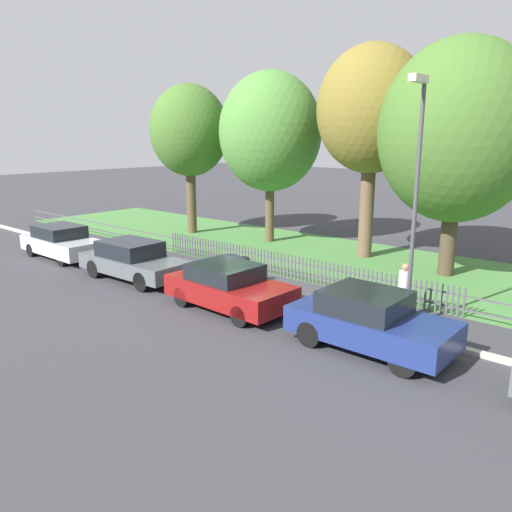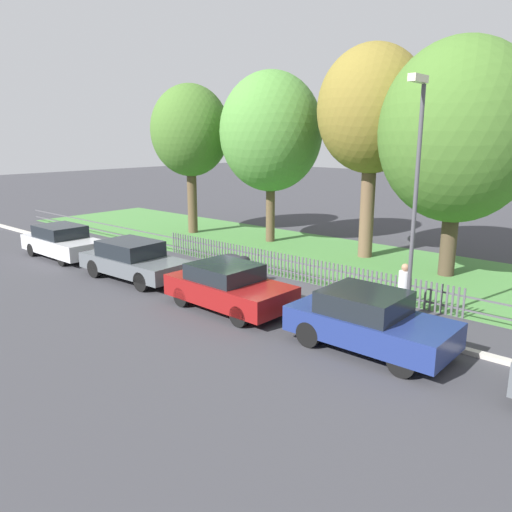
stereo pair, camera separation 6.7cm
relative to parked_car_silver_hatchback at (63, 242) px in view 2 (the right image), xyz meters
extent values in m
plane|color=#38383D|center=(9.16, 1.30, -0.69)|extent=(120.00, 120.00, 0.00)
cube|color=#B2ADA3|center=(9.16, 1.40, -0.63)|extent=(39.01, 0.20, 0.12)
cube|color=#477F3D|center=(9.16, 7.54, -0.68)|extent=(39.01, 7.60, 0.01)
cube|color=#4C4C51|center=(9.16, 3.77, -0.44)|extent=(39.01, 0.03, 0.05)
cube|color=#4C4C51|center=(9.16, 3.77, -0.05)|extent=(39.01, 0.03, 0.05)
cube|color=#4C4C51|center=(2.79, 3.74, -0.24)|extent=(0.06, 0.03, 0.90)
cube|color=#4C4C51|center=(2.95, 3.74, -0.24)|extent=(0.06, 0.03, 0.90)
cube|color=#4C4C51|center=(3.11, 3.74, -0.24)|extent=(0.06, 0.03, 0.90)
cube|color=#4C4C51|center=(3.27, 3.74, -0.24)|extent=(0.06, 0.03, 0.90)
cube|color=#4C4C51|center=(3.44, 3.74, -0.24)|extent=(0.06, 0.03, 0.90)
cube|color=#4C4C51|center=(3.60, 3.74, -0.24)|extent=(0.06, 0.03, 0.90)
cube|color=#4C4C51|center=(3.76, 3.74, -0.24)|extent=(0.06, 0.03, 0.90)
cube|color=#4C4C51|center=(3.92, 3.74, -0.24)|extent=(0.06, 0.03, 0.90)
cube|color=#4C4C51|center=(4.08, 3.74, -0.24)|extent=(0.06, 0.03, 0.90)
cube|color=#4C4C51|center=(4.24, 3.74, -0.24)|extent=(0.06, 0.03, 0.90)
cube|color=#4C4C51|center=(4.40, 3.74, -0.24)|extent=(0.06, 0.03, 0.90)
cube|color=#4C4C51|center=(4.56, 3.74, -0.24)|extent=(0.06, 0.03, 0.90)
cube|color=#4C4C51|center=(4.73, 3.74, -0.24)|extent=(0.06, 0.03, 0.90)
cube|color=#4C4C51|center=(4.89, 3.74, -0.24)|extent=(0.06, 0.03, 0.90)
cube|color=#4C4C51|center=(5.05, 3.74, -0.24)|extent=(0.06, 0.03, 0.90)
cube|color=#4C4C51|center=(5.21, 3.74, -0.24)|extent=(0.06, 0.03, 0.90)
cube|color=#4C4C51|center=(5.37, 3.74, -0.24)|extent=(0.06, 0.03, 0.90)
cube|color=#4C4C51|center=(5.53, 3.74, -0.24)|extent=(0.06, 0.03, 0.90)
cube|color=#4C4C51|center=(5.69, 3.74, -0.24)|extent=(0.06, 0.03, 0.90)
cube|color=#4C4C51|center=(5.85, 3.74, -0.24)|extent=(0.06, 0.03, 0.90)
cube|color=#4C4C51|center=(6.02, 3.74, -0.24)|extent=(0.06, 0.03, 0.90)
cube|color=#4C4C51|center=(6.18, 3.74, -0.24)|extent=(0.06, 0.03, 0.90)
cube|color=#4C4C51|center=(6.34, 3.74, -0.24)|extent=(0.06, 0.03, 0.90)
cube|color=#4C4C51|center=(6.50, 3.74, -0.24)|extent=(0.06, 0.03, 0.90)
cube|color=#4C4C51|center=(6.66, 3.74, -0.24)|extent=(0.06, 0.03, 0.90)
cube|color=#4C4C51|center=(6.82, 3.74, -0.24)|extent=(0.06, 0.03, 0.90)
cube|color=#4C4C51|center=(6.98, 3.74, -0.24)|extent=(0.06, 0.03, 0.90)
cube|color=#4C4C51|center=(7.14, 3.74, -0.24)|extent=(0.06, 0.03, 0.90)
cube|color=#4C4C51|center=(7.31, 3.74, -0.24)|extent=(0.06, 0.03, 0.90)
cube|color=#4C4C51|center=(7.47, 3.74, -0.24)|extent=(0.06, 0.03, 0.90)
cube|color=#4C4C51|center=(7.63, 3.74, -0.24)|extent=(0.06, 0.03, 0.90)
cube|color=#4C4C51|center=(7.79, 3.74, -0.24)|extent=(0.06, 0.03, 0.90)
cube|color=#4C4C51|center=(7.95, 3.74, -0.24)|extent=(0.06, 0.03, 0.90)
cube|color=#4C4C51|center=(8.11, 3.74, -0.24)|extent=(0.06, 0.03, 0.90)
cube|color=#4C4C51|center=(8.27, 3.74, -0.24)|extent=(0.06, 0.03, 0.90)
cube|color=#4C4C51|center=(8.43, 3.74, -0.24)|extent=(0.06, 0.03, 0.90)
cube|color=#4C4C51|center=(8.60, 3.74, -0.24)|extent=(0.06, 0.03, 0.90)
cube|color=#4C4C51|center=(8.76, 3.74, -0.24)|extent=(0.06, 0.03, 0.90)
cube|color=#4C4C51|center=(8.92, 3.74, -0.24)|extent=(0.06, 0.03, 0.90)
cube|color=#4C4C51|center=(9.08, 3.74, -0.24)|extent=(0.06, 0.03, 0.90)
cube|color=#4C4C51|center=(9.24, 3.74, -0.24)|extent=(0.06, 0.03, 0.90)
cube|color=#4C4C51|center=(9.40, 3.74, -0.24)|extent=(0.06, 0.03, 0.90)
cube|color=#4C4C51|center=(9.56, 3.74, -0.24)|extent=(0.06, 0.03, 0.90)
cube|color=#4C4C51|center=(9.72, 3.74, -0.24)|extent=(0.06, 0.03, 0.90)
cube|color=#4C4C51|center=(9.88, 3.74, -0.24)|extent=(0.06, 0.03, 0.90)
cube|color=#4C4C51|center=(10.05, 3.74, -0.24)|extent=(0.06, 0.03, 0.90)
cube|color=#4C4C51|center=(10.21, 3.74, -0.24)|extent=(0.06, 0.03, 0.90)
cube|color=#4C4C51|center=(10.37, 3.74, -0.24)|extent=(0.06, 0.03, 0.90)
cube|color=#4C4C51|center=(10.53, 3.74, -0.24)|extent=(0.06, 0.03, 0.90)
cube|color=#4C4C51|center=(10.69, 3.74, -0.24)|extent=(0.06, 0.03, 0.90)
cube|color=#4C4C51|center=(10.85, 3.74, -0.24)|extent=(0.06, 0.03, 0.90)
cube|color=#4C4C51|center=(11.01, 3.74, -0.24)|extent=(0.06, 0.03, 0.90)
cube|color=#4C4C51|center=(11.17, 3.74, -0.24)|extent=(0.06, 0.03, 0.90)
cube|color=#4C4C51|center=(11.34, 3.74, -0.24)|extent=(0.06, 0.03, 0.90)
cube|color=#4C4C51|center=(11.50, 3.74, -0.24)|extent=(0.06, 0.03, 0.90)
cube|color=#4C4C51|center=(11.66, 3.74, -0.24)|extent=(0.06, 0.03, 0.90)
cube|color=#4C4C51|center=(11.82, 3.74, -0.24)|extent=(0.06, 0.03, 0.90)
cube|color=#4C4C51|center=(11.98, 3.74, -0.24)|extent=(0.06, 0.03, 0.90)
cube|color=#4C4C51|center=(12.14, 3.74, -0.24)|extent=(0.06, 0.03, 0.90)
cube|color=#4C4C51|center=(12.30, 3.74, -0.24)|extent=(0.06, 0.03, 0.90)
cube|color=#4C4C51|center=(12.46, 3.74, -0.24)|extent=(0.06, 0.03, 0.90)
cube|color=#4C4C51|center=(12.63, 3.74, -0.24)|extent=(0.06, 0.03, 0.90)
cube|color=#4C4C51|center=(12.79, 3.74, -0.24)|extent=(0.06, 0.03, 0.90)
cube|color=#4C4C51|center=(12.95, 3.74, -0.24)|extent=(0.06, 0.03, 0.90)
cube|color=#4C4C51|center=(13.11, 3.74, -0.24)|extent=(0.06, 0.03, 0.90)
cube|color=#4C4C51|center=(13.27, 3.74, -0.24)|extent=(0.06, 0.03, 0.90)
cube|color=#4C4C51|center=(13.43, 3.74, -0.24)|extent=(0.06, 0.03, 0.90)
cube|color=#4C4C51|center=(13.59, 3.74, -0.24)|extent=(0.06, 0.03, 0.90)
cube|color=#4C4C51|center=(13.75, 3.74, -0.24)|extent=(0.06, 0.03, 0.90)
cube|color=#4C4C51|center=(13.92, 3.74, -0.24)|extent=(0.06, 0.03, 0.90)
cube|color=#4C4C51|center=(14.08, 3.74, -0.24)|extent=(0.06, 0.03, 0.90)
cube|color=#4C4C51|center=(14.24, 3.74, -0.24)|extent=(0.06, 0.03, 0.90)
cube|color=#4C4C51|center=(14.40, 3.74, -0.24)|extent=(0.06, 0.03, 0.90)
cube|color=#4C4C51|center=(14.56, 3.74, -0.24)|extent=(0.06, 0.03, 0.90)
cube|color=#4C4C51|center=(14.72, 3.74, -0.24)|extent=(0.06, 0.03, 0.90)
cube|color=#4C4C51|center=(14.88, 3.74, -0.24)|extent=(0.06, 0.03, 0.90)
cube|color=#4C4C51|center=(15.04, 3.74, -0.24)|extent=(0.06, 0.03, 0.90)
cube|color=#4C4C51|center=(15.21, 3.74, -0.24)|extent=(0.06, 0.03, 0.90)
cube|color=#4C4C51|center=(15.37, 3.74, -0.24)|extent=(0.06, 0.03, 0.90)
cube|color=#4C4C51|center=(15.53, 3.74, -0.24)|extent=(0.06, 0.03, 0.90)
cube|color=#BCBCC1|center=(0.05, 0.00, -0.13)|extent=(4.18, 1.77, 0.63)
cube|color=black|center=(-0.16, 0.00, 0.43)|extent=(2.01, 1.59, 0.50)
cylinder|color=black|center=(1.34, 0.81, -0.41)|extent=(0.57, 0.14, 0.57)
cylinder|color=black|center=(1.35, -0.80, -0.41)|extent=(0.57, 0.14, 0.57)
cylinder|color=black|center=(-1.25, 0.80, -0.41)|extent=(0.57, 0.14, 0.57)
cylinder|color=black|center=(-1.24, -0.81, -0.41)|extent=(0.57, 0.14, 0.57)
cube|color=#51565B|center=(5.13, 0.01, -0.13)|extent=(4.42, 1.96, 0.56)
cube|color=black|center=(4.91, 0.00, 0.43)|extent=(2.15, 1.69, 0.55)
cylinder|color=black|center=(6.45, 0.89, -0.35)|extent=(0.68, 0.17, 0.67)
cylinder|color=black|center=(6.51, -0.76, -0.35)|extent=(0.68, 0.17, 0.67)
cylinder|color=black|center=(3.75, 0.78, -0.35)|extent=(0.68, 0.17, 0.67)
cylinder|color=black|center=(3.82, -0.87, -0.35)|extent=(0.68, 0.17, 0.67)
cube|color=maroon|center=(9.95, -0.06, -0.12)|extent=(4.03, 1.97, 0.64)
cube|color=black|center=(9.75, -0.05, 0.44)|extent=(1.96, 1.72, 0.47)
cylinder|color=black|center=(11.21, 0.76, -0.39)|extent=(0.60, 0.16, 0.60)
cylinder|color=black|center=(11.16, -0.95, -0.39)|extent=(0.60, 0.16, 0.60)
cylinder|color=black|center=(8.75, 0.83, -0.39)|extent=(0.60, 0.16, 0.60)
cylinder|color=black|center=(8.70, -0.87, -0.39)|extent=(0.60, 0.16, 0.60)
cube|color=navy|center=(14.56, 0.06, -0.10)|extent=(3.94, 1.86, 0.64)
cube|color=black|center=(14.37, 0.06, 0.49)|extent=(1.89, 1.67, 0.53)
cylinder|color=black|center=(15.78, 0.92, -0.37)|extent=(0.65, 0.14, 0.65)
cylinder|color=black|center=(15.79, -0.79, -0.37)|extent=(0.65, 0.14, 0.65)
cylinder|color=black|center=(13.34, 0.91, -0.37)|extent=(0.65, 0.14, 0.65)
cylinder|color=black|center=(13.35, -0.80, -0.37)|extent=(0.65, 0.14, 0.65)
cylinder|color=black|center=(8.77, 2.01, -0.39)|extent=(0.61, 0.14, 0.60)
cylinder|color=black|center=(7.51, 2.10, -0.39)|extent=(0.61, 0.14, 0.60)
ellipsoid|color=black|center=(8.14, 2.05, -0.05)|extent=(1.70, 0.71, 0.79)
ellipsoid|color=black|center=(8.53, 2.02, 0.16)|extent=(0.44, 0.77, 0.37)
cylinder|color=brown|center=(-0.10, 7.50, 1.35)|extent=(0.51, 0.51, 4.07)
ellipsoid|color=#426B28|center=(-0.10, 7.50, 4.67)|extent=(4.07, 4.07, 4.68)
cylinder|color=brown|center=(4.52, 8.45, 1.18)|extent=(0.43, 0.43, 3.73)
ellipsoid|color=#4C8438|center=(4.52, 8.45, 4.58)|extent=(4.86, 4.86, 5.59)
cylinder|color=brown|center=(9.67, 8.63, 1.67)|extent=(0.60, 0.60, 4.72)
ellipsoid|color=olive|center=(9.67, 8.63, 5.44)|extent=(4.46, 4.46, 5.13)
cylinder|color=#473828|center=(13.44, 7.98, 1.04)|extent=(0.58, 0.58, 3.46)
ellipsoid|color=#426B28|center=(13.44, 7.98, 4.53)|extent=(5.56, 5.56, 6.39)
cylinder|color=#2D3351|center=(14.33, 2.42, -0.29)|extent=(0.15, 0.15, 0.79)
cylinder|color=#2D3351|center=(14.19, 2.60, -0.29)|extent=(0.15, 0.15, 0.79)
cylinder|color=silver|center=(14.26, 2.51, 0.42)|extent=(0.46, 0.46, 0.63)
sphere|color=#A37556|center=(14.26, 2.51, 0.84)|extent=(0.21, 0.21, 0.21)
cylinder|color=#47474C|center=(14.58, 2.10, 2.46)|extent=(0.11, 0.11, 6.31)
cube|color=beige|center=(14.58, 1.75, 5.72)|extent=(0.20, 0.76, 0.18)
camera|label=1|loc=(19.86, -10.31, 4.36)|focal=35.00mm
camera|label=2|loc=(19.91, -10.27, 4.36)|focal=35.00mm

